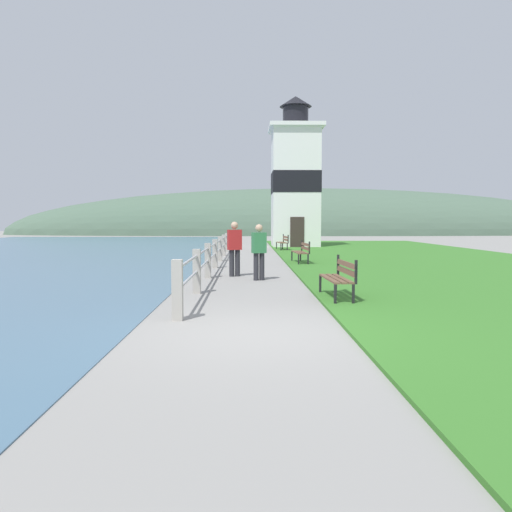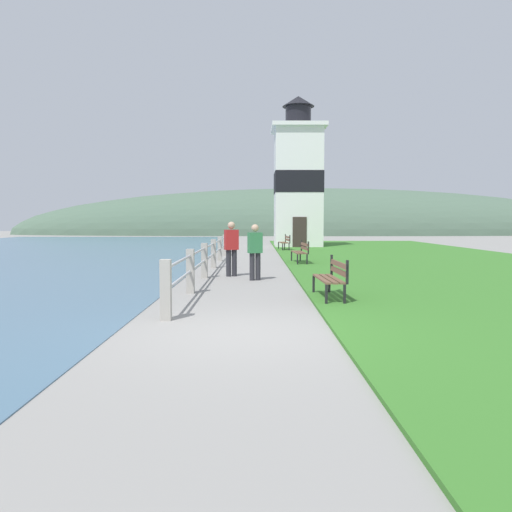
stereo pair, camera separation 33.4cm
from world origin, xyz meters
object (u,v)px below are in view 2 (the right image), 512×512
park_bench_midway (302,251)px  person_by_railing (232,247)px  park_bench_near (333,276)px  park_bench_far (286,241)px  person_strolling (256,250)px  lighthouse (299,181)px

park_bench_midway → person_by_railing: size_ratio=1.09×
park_bench_near → person_by_railing: 5.33m
park_bench_midway → park_bench_far: bearing=-92.7°
park_bench_far → person_strolling: (-1.75, -14.86, 0.35)m
park_bench_near → park_bench_midway: bearing=-93.5°
person_by_railing → park_bench_midway: bearing=-47.9°
park_bench_midway → park_bench_far: 9.26m
lighthouse → person_strolling: (-2.83, -19.13, -3.55)m
lighthouse → person_by_railing: bearing=-101.2°
park_bench_near → park_bench_midway: (0.16, 9.28, 0.00)m
park_bench_near → lighthouse: bearing=-95.3°
park_bench_near → park_bench_far: same height
park_bench_midway → person_strolling: (-1.85, -5.60, 0.35)m
park_bench_far → person_by_railing: 14.04m
park_bench_midway → person_by_railing: (-2.59, -4.55, 0.39)m
park_bench_midway → park_bench_far: same height
park_bench_near → park_bench_far: 18.54m
park_bench_near → person_strolling: size_ratio=1.04×
park_bench_midway → park_bench_far: size_ratio=1.09×
park_bench_far → lighthouse: bearing=-110.0°
lighthouse → person_by_railing: size_ratio=5.85×
park_bench_far → person_strolling: 14.97m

